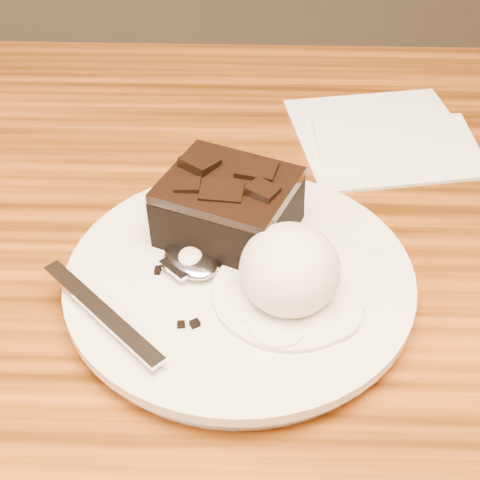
{
  "coord_description": "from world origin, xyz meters",
  "views": [
    {
      "loc": [
        0.13,
        -0.34,
        1.1
      ],
      "look_at": [
        0.12,
        0.02,
        0.79
      ],
      "focal_mm": 52.76,
      "sensor_mm": 36.0,
      "label": 1
    }
  ],
  "objects_px": {
    "ice_cream_scoop": "(290,269)",
    "plate": "(240,283)",
    "napkin": "(382,135)",
    "brownie": "(229,211)",
    "spoon": "(190,262)"
  },
  "relations": [
    {
      "from": "ice_cream_scoop",
      "to": "plate",
      "type": "bearing_deg",
      "value": 147.5
    },
    {
      "from": "ice_cream_scoop",
      "to": "napkin",
      "type": "relative_size",
      "value": 0.45
    },
    {
      "from": "brownie",
      "to": "spoon",
      "type": "distance_m",
      "value": 0.05
    },
    {
      "from": "napkin",
      "to": "plate",
      "type": "bearing_deg",
      "value": -121.28
    },
    {
      "from": "spoon",
      "to": "brownie",
      "type": "bearing_deg",
      "value": 12.14
    },
    {
      "from": "plate",
      "to": "ice_cream_scoop",
      "type": "relative_size",
      "value": 3.44
    },
    {
      "from": "brownie",
      "to": "ice_cream_scoop",
      "type": "height_order",
      "value": "ice_cream_scoop"
    },
    {
      "from": "spoon",
      "to": "plate",
      "type": "bearing_deg",
      "value": -51.21
    },
    {
      "from": "plate",
      "to": "brownie",
      "type": "relative_size",
      "value": 2.74
    },
    {
      "from": "brownie",
      "to": "napkin",
      "type": "bearing_deg",
      "value": 50.64
    },
    {
      "from": "brownie",
      "to": "spoon",
      "type": "relative_size",
      "value": 0.5
    },
    {
      "from": "spoon",
      "to": "napkin",
      "type": "relative_size",
      "value": 1.15
    },
    {
      "from": "plate",
      "to": "spoon",
      "type": "distance_m",
      "value": 0.04
    },
    {
      "from": "ice_cream_scoop",
      "to": "spoon",
      "type": "relative_size",
      "value": 0.4
    },
    {
      "from": "brownie",
      "to": "napkin",
      "type": "distance_m",
      "value": 0.21
    }
  ]
}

